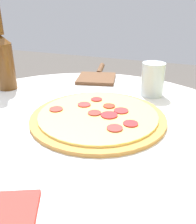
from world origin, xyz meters
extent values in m
cylinder|color=silver|center=(0.00, 0.00, 0.76)|extent=(0.92, 0.92, 0.02)
cylinder|color=#B77F3D|center=(-0.05, 0.04, 0.77)|extent=(0.35, 0.35, 0.01)
cylinder|color=#EACC60|center=(-0.05, 0.04, 0.78)|extent=(0.30, 0.30, 0.01)
cylinder|color=maroon|center=(-0.08, 0.09, 0.79)|extent=(0.04, 0.04, 0.00)
cylinder|color=maroon|center=(-0.04, 0.07, 0.79)|extent=(0.04, 0.04, 0.00)
cylinder|color=#AA2B2A|center=(-0.08, -0.02, 0.79)|extent=(0.04, 0.04, 0.00)
cylinder|color=maroon|center=(-0.04, 0.03, 0.79)|extent=(0.03, 0.03, 0.00)
cylinder|color=maroon|center=(0.02, 0.10, 0.79)|extent=(0.04, 0.04, 0.00)
cylinder|color=maroon|center=(-0.02, 0.13, 0.79)|extent=(0.04, 0.04, 0.00)
cylinder|color=maroon|center=(-0.13, 0.00, 0.79)|extent=(0.03, 0.03, 0.00)
cylinder|color=maroon|center=(-0.03, -0.07, 0.79)|extent=(0.04, 0.04, 0.00)
cylinder|color=#A02B1C|center=(-0.10, 0.05, 0.79)|extent=(0.03, 0.03, 0.00)
cylinder|color=#563314|center=(-0.16, -0.34, 0.84)|extent=(0.06, 0.06, 0.15)
cone|color=#563314|center=(-0.16, -0.34, 0.93)|extent=(0.06, 0.06, 0.03)
cube|color=brown|center=(-0.36, -0.09, 0.77)|extent=(0.17, 0.17, 0.01)
cylinder|color=brown|center=(-0.49, -0.12, 0.77)|extent=(0.13, 0.05, 0.02)
cylinder|color=#ADBCC6|center=(-0.27, 0.13, 0.82)|extent=(0.07, 0.07, 0.10)
camera|label=1|loc=(0.49, 0.24, 1.06)|focal=40.00mm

